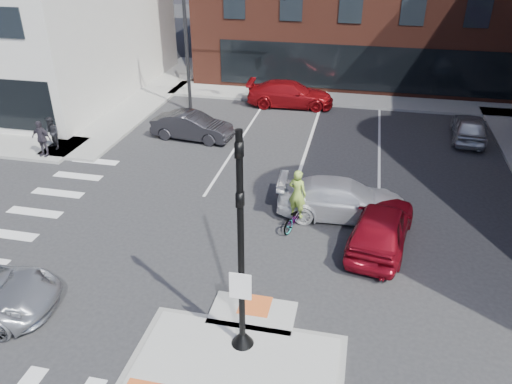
% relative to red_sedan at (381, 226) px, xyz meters
% --- Properties ---
extents(ground, '(120.00, 120.00, 0.00)m').
position_rel_red_sedan_xyz_m(ground, '(-3.50, -6.00, -0.78)').
color(ground, '#28282B').
rests_on(ground, ground).
extents(refuge_island, '(5.40, 4.65, 0.13)m').
position_rel_red_sedan_xyz_m(refuge_island, '(-3.50, -6.26, -0.73)').
color(refuge_island, gray).
rests_on(refuge_island, ground).
extents(sidewalk_nw, '(23.50, 20.50, 0.15)m').
position_rel_red_sedan_xyz_m(sidewalk_nw, '(-20.26, 9.29, -0.70)').
color(sidewalk_nw, gray).
rests_on(sidewalk_nw, ground).
extents(sidewalk_n, '(26.00, 3.00, 0.15)m').
position_rel_red_sedan_xyz_m(sidewalk_n, '(-0.50, 16.00, -0.70)').
color(sidewalk_n, gray).
rests_on(sidewalk_n, ground).
extents(signal_pole, '(0.60, 0.60, 5.98)m').
position_rel_red_sedan_xyz_m(signal_pole, '(-3.50, -5.60, 1.58)').
color(signal_pole, black).
rests_on(signal_pole, refuge_island).
extents(mast_arm_signal, '(6.10, 2.24, 8.00)m').
position_rel_red_sedan_xyz_m(mast_arm_signal, '(-6.97, 12.00, 5.43)').
color(mast_arm_signal, black).
rests_on(mast_arm_signal, ground).
extents(red_sedan, '(2.59, 4.81, 1.55)m').
position_rel_red_sedan_xyz_m(red_sedan, '(0.00, 0.00, 0.00)').
color(red_sedan, maroon).
rests_on(red_sedan, ground).
extents(white_pickup, '(5.05, 2.34, 1.43)m').
position_rel_red_sedan_xyz_m(white_pickup, '(-1.41, 1.71, -0.06)').
color(white_pickup, white).
rests_on(white_pickup, ground).
extents(bg_car_dark, '(4.30, 1.88, 1.37)m').
position_rel_red_sedan_xyz_m(bg_car_dark, '(-9.44, 7.84, -0.09)').
color(bg_car_dark, '#232327').
rests_on(bg_car_dark, ground).
extents(bg_car_silver, '(1.95, 4.12, 1.36)m').
position_rel_red_sedan_xyz_m(bg_car_silver, '(4.41, 10.77, -0.10)').
color(bg_car_silver, silver).
rests_on(bg_car_silver, ground).
extents(bg_car_red, '(5.29, 2.39, 1.50)m').
position_rel_red_sedan_xyz_m(bg_car_red, '(-5.36, 14.11, -0.02)').
color(bg_car_red, maroon).
rests_on(bg_car_red, ground).
extents(cyclist, '(1.23, 1.95, 2.30)m').
position_rel_red_sedan_xyz_m(cyclist, '(-2.99, 0.56, -0.00)').
color(cyclist, '#3F3F44').
rests_on(cyclist, ground).
extents(pedestrian_a, '(0.97, 0.91, 1.59)m').
position_rel_red_sedan_xyz_m(pedestrian_a, '(-15.50, 4.84, 0.17)').
color(pedestrian_a, black).
rests_on(pedestrian_a, sidewalk_nw).
extents(pedestrian_b, '(1.04, 0.50, 1.72)m').
position_rel_red_sedan_xyz_m(pedestrian_b, '(-15.50, 4.00, 0.23)').
color(pedestrian_b, '#2E2A33').
rests_on(pedestrian_b, sidewalk_nw).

